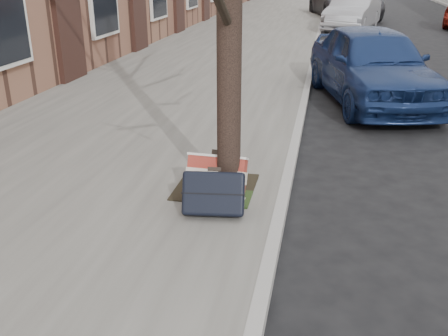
% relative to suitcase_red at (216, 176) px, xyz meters
% --- Properties ---
extents(ground, '(120.00, 120.00, 0.00)m').
position_rel_suitcase_red_xyz_m(ground, '(1.94, -0.97, -0.35)').
color(ground, black).
rests_on(ground, ground).
extents(near_sidewalk, '(5.00, 70.00, 0.12)m').
position_rel_suitcase_red_xyz_m(near_sidewalk, '(-1.76, 14.03, -0.29)').
color(near_sidewalk, slate).
rests_on(near_sidewalk, ground).
extents(dirt_patch, '(0.85, 0.85, 0.02)m').
position_rel_suitcase_red_xyz_m(dirt_patch, '(-0.06, 0.23, -0.23)').
color(dirt_patch, black).
rests_on(dirt_patch, near_sidewalk).
extents(suitcase_red, '(0.62, 0.35, 0.47)m').
position_rel_suitcase_red_xyz_m(suitcase_red, '(0.00, 0.00, 0.00)').
color(suitcase_red, maroon).
rests_on(suitcase_red, near_sidewalk).
extents(suitcase_navy, '(0.64, 0.42, 0.47)m').
position_rel_suitcase_red_xyz_m(suitcase_navy, '(0.06, -0.40, -0.00)').
color(suitcase_navy, black).
rests_on(suitcase_navy, near_sidewalk).
extents(car_near_front, '(2.61, 4.39, 1.40)m').
position_rel_suitcase_red_xyz_m(car_near_front, '(1.85, 4.83, 0.35)').
color(car_near_front, navy).
rests_on(car_near_front, ground).
extents(car_near_mid, '(2.35, 4.33, 1.36)m').
position_rel_suitcase_red_xyz_m(car_near_mid, '(1.86, 15.51, 0.32)').
color(car_near_mid, '#A0A1A7').
rests_on(car_near_mid, ground).
extents(car_near_back, '(3.63, 5.83, 1.50)m').
position_rel_suitcase_red_xyz_m(car_near_back, '(1.66, 20.14, 0.40)').
color(car_near_back, '#313136').
rests_on(car_near_back, ground).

